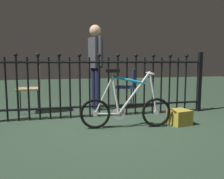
{
  "coord_description": "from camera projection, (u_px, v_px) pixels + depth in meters",
  "views": [
    {
      "loc": [
        -0.73,
        -3.42,
        1.0
      ],
      "look_at": [
        0.14,
        0.21,
        0.55
      ],
      "focal_mm": 37.37,
      "sensor_mm": 36.0,
      "label": 1
    }
  ],
  "objects": [
    {
      "name": "person_visitor",
      "position": [
        96.0,
        59.0,
        4.74
      ],
      "size": [
        0.27,
        0.45,
        1.73
      ],
      "color": "#191E3F",
      "rests_on": "ground"
    },
    {
      "name": "chair_navy",
      "position": [
        129.0,
        84.0,
        5.1
      ],
      "size": [
        0.57,
        0.57,
        0.83
      ],
      "color": "black",
      "rests_on": "ground"
    },
    {
      "name": "chair_tan",
      "position": [
        33.0,
        85.0,
        4.54
      ],
      "size": [
        0.46,
        0.46,
        0.9
      ],
      "color": "black",
      "rests_on": "ground"
    },
    {
      "name": "ground_plane",
      "position": [
        106.0,
        127.0,
        3.59
      ],
      "size": [
        20.0,
        20.0,
        0.0
      ],
      "primitive_type": "plane",
      "color": "#304533"
    },
    {
      "name": "bicycle",
      "position": [
        126.0,
        107.0,
        3.5
      ],
      "size": [
        1.38,
        0.4,
        0.89
      ],
      "color": "black",
      "rests_on": "ground"
    },
    {
      "name": "iron_fence",
      "position": [
        93.0,
        84.0,
        4.16
      ],
      "size": [
        4.18,
        0.07,
        1.18
      ],
      "color": "black",
      "rests_on": "ground"
    },
    {
      "name": "display_crate",
      "position": [
        180.0,
        117.0,
        3.71
      ],
      "size": [
        0.34,
        0.34,
        0.24
      ],
      "primitive_type": "cube",
      "rotation": [
        0.0,
        0.0,
        0.18
      ],
      "color": "#B29933",
      "rests_on": "ground"
    }
  ]
}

